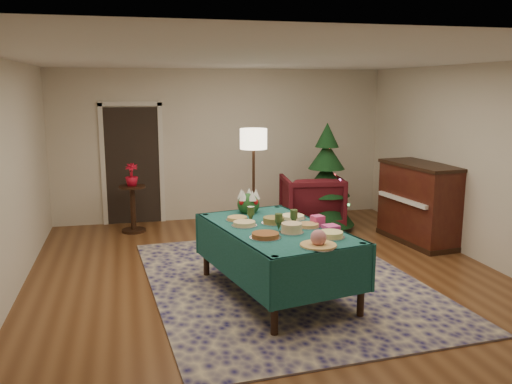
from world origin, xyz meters
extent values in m
plane|color=#593319|center=(0.00, 0.00, 0.00)|extent=(7.00, 7.00, 0.00)
plane|color=white|center=(0.00, 0.00, 2.70)|extent=(7.00, 7.00, 0.00)
plane|color=beige|center=(0.00, 3.50, 1.35)|extent=(6.00, 0.00, 6.00)
plane|color=beige|center=(0.00, -3.50, 1.35)|extent=(6.00, 0.00, 6.00)
plane|color=beige|center=(-3.00, 0.00, 1.35)|extent=(0.00, 7.00, 7.00)
plane|color=beige|center=(3.00, 0.00, 1.35)|extent=(0.00, 7.00, 7.00)
cube|color=black|center=(-1.60, 3.48, 1.02)|extent=(0.92, 0.02, 2.04)
cube|color=silver|center=(-2.10, 3.48, 1.05)|extent=(0.08, 0.04, 2.14)
cube|color=silver|center=(-1.10, 3.48, 1.05)|extent=(0.08, 0.04, 2.14)
cube|color=silver|center=(-1.60, 3.48, 2.10)|extent=(1.08, 0.04, 0.08)
cube|color=#17144B|center=(0.14, -0.03, 0.01)|extent=(3.48, 4.41, 0.02)
cylinder|color=black|center=(-0.37, -1.43, 0.41)|extent=(0.08, 0.08, 0.81)
cylinder|color=black|center=(-0.76, 0.41, 0.41)|extent=(0.08, 0.08, 0.81)
cylinder|color=black|center=(0.62, -1.21, 0.41)|extent=(0.08, 0.08, 0.81)
cylinder|color=black|center=(0.23, 0.63, 0.41)|extent=(0.08, 0.08, 0.81)
cube|color=#16503D|center=(-0.07, -0.40, 0.79)|extent=(1.59, 2.26, 0.04)
cube|color=#16503D|center=(-0.28, 0.59, 0.56)|extent=(1.20, 0.29, 0.51)
cube|color=#16503D|center=(0.14, -1.39, 0.56)|extent=(1.20, 0.29, 0.51)
cube|color=#16503D|center=(0.50, -0.28, 0.56)|extent=(0.47, 2.05, 0.51)
cube|color=#16503D|center=(-0.64, -0.52, 0.56)|extent=(0.47, 2.05, 0.51)
cylinder|color=silver|center=(0.14, -1.23, 0.82)|extent=(0.38, 0.38, 0.01)
sphere|color=#CC727A|center=(0.14, -1.23, 0.91)|extent=(0.16, 0.16, 0.16)
cylinder|color=silver|center=(0.38, -0.95, 0.82)|extent=(0.30, 0.30, 0.01)
cylinder|color=#D8D172|center=(0.38, -0.95, 0.85)|extent=(0.26, 0.26, 0.05)
cylinder|color=silver|center=(-0.30, -0.80, 0.82)|extent=(0.34, 0.34, 0.01)
cylinder|color=brown|center=(-0.30, -0.80, 0.85)|extent=(0.29, 0.29, 0.04)
cylinder|color=silver|center=(0.03, -0.67, 0.82)|extent=(0.27, 0.27, 0.01)
cylinder|color=tan|center=(0.03, -0.67, 0.87)|extent=(0.23, 0.23, 0.10)
cylinder|color=silver|center=(0.29, -0.48, 0.82)|extent=(0.28, 0.28, 0.01)
cylinder|color=#B2844C|center=(0.29, -0.48, 0.84)|extent=(0.24, 0.24, 0.03)
cylinder|color=silver|center=(-0.41, -0.26, 0.82)|extent=(0.30, 0.30, 0.01)
cylinder|color=#D8BF7F|center=(-0.41, -0.26, 0.85)|extent=(0.25, 0.25, 0.04)
cylinder|color=silver|center=(-0.05, -0.23, 0.82)|extent=(0.29, 0.29, 0.01)
cylinder|color=maroon|center=(-0.05, -0.23, 0.86)|extent=(0.25, 0.25, 0.06)
cylinder|color=silver|center=(0.23, -0.05, 0.82)|extent=(0.33, 0.33, 0.01)
cylinder|color=#F2EACC|center=(0.23, -0.05, 0.84)|extent=(0.28, 0.28, 0.03)
cylinder|color=silver|center=(-0.44, 0.02, 0.82)|extent=(0.28, 0.28, 0.01)
cylinder|color=tan|center=(-0.44, 0.02, 0.84)|extent=(0.23, 0.23, 0.03)
cone|color=#2D471E|center=(-0.30, -0.10, 0.86)|extent=(0.08, 0.08, 0.10)
cylinder|color=#2D471E|center=(-0.30, -0.10, 0.95)|extent=(0.09, 0.09, 0.10)
cone|color=#2D471E|center=(0.14, -0.38, 0.86)|extent=(0.08, 0.08, 0.10)
cylinder|color=#2D471E|center=(0.14, -0.38, 0.95)|extent=(0.09, 0.09, 0.10)
cone|color=#2D471E|center=(-0.08, -0.52, 0.86)|extent=(0.08, 0.08, 0.10)
cylinder|color=#2D471E|center=(-0.08, -0.52, 0.95)|extent=(0.09, 0.09, 0.10)
cube|color=#E23E91|center=(0.51, -0.61, 0.83)|extent=(0.19, 0.19, 0.04)
cube|color=#D53B7B|center=(0.43, -0.40, 0.87)|extent=(0.15, 0.15, 0.11)
sphere|color=#1E4C1E|center=(-0.21, 0.40, 0.92)|extent=(0.28, 0.28, 0.28)
cone|color=white|center=(-0.12, 0.40, 1.05)|extent=(0.11, 0.11, 0.13)
cone|color=white|center=(-0.18, 0.49, 1.05)|extent=(0.11, 0.11, 0.13)
cone|color=white|center=(-0.29, 0.46, 1.05)|extent=(0.11, 0.11, 0.13)
cone|color=white|center=(-0.29, 0.34, 1.05)|extent=(0.11, 0.11, 0.13)
cone|color=white|center=(-0.18, 0.31, 1.05)|extent=(0.11, 0.11, 0.13)
sphere|color=#B20C0F|center=(-0.12, 0.47, 0.96)|extent=(0.08, 0.08, 0.08)
sphere|color=#B20C0F|center=(-0.28, 0.50, 0.96)|extent=(0.08, 0.08, 0.08)
sphere|color=#B20C0F|center=(-0.31, 0.33, 0.96)|extent=(0.08, 0.08, 0.08)
sphere|color=#B20C0F|center=(-0.15, 0.30, 0.96)|extent=(0.08, 0.08, 0.08)
imported|color=#4C1017|center=(1.35, 2.43, 0.50)|extent=(1.07, 1.02, 1.00)
cylinder|color=#A57F3F|center=(0.25, 2.07, 0.02)|extent=(0.30, 0.30, 0.03)
cylinder|color=black|center=(0.25, 2.07, 0.79)|extent=(0.04, 0.04, 1.59)
cylinder|color=#FFEABF|center=(0.25, 2.07, 1.59)|extent=(0.42, 0.42, 0.32)
cylinder|color=black|center=(-1.63, 2.85, 0.02)|extent=(0.39, 0.39, 0.04)
cylinder|color=black|center=(-1.63, 2.85, 0.38)|extent=(0.09, 0.09, 0.72)
cylinder|color=black|center=(-1.63, 2.85, 0.76)|extent=(0.44, 0.44, 0.03)
imported|color=red|center=(-1.63, 2.85, 0.88)|extent=(0.21, 0.37, 0.21)
cylinder|color=black|center=(1.55, 2.29, 0.07)|extent=(0.11, 0.11, 0.14)
cone|color=black|center=(1.55, 2.29, 0.41)|extent=(1.29, 1.29, 0.63)
cone|color=black|center=(1.55, 2.29, 0.86)|extent=(1.05, 1.05, 0.54)
cone|color=black|center=(1.55, 2.29, 1.26)|extent=(0.80, 0.80, 0.45)
cone|color=black|center=(1.55, 2.29, 1.60)|extent=(0.52, 0.52, 0.41)
cube|color=black|center=(2.68, 1.20, 0.04)|extent=(0.77, 1.47, 0.08)
cube|color=#38120E|center=(2.68, 1.20, 0.62)|extent=(0.75, 1.45, 1.15)
cube|color=black|center=(2.68, 1.20, 1.21)|extent=(0.79, 1.49, 0.05)
cube|color=white|center=(2.39, 1.17, 0.70)|extent=(0.25, 1.20, 0.06)
camera|label=1|loc=(-1.69, -6.15, 2.39)|focal=38.00mm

